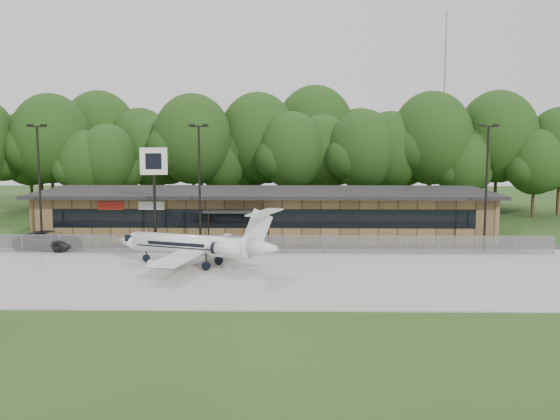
{
  "coord_description": "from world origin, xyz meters",
  "views": [
    {
      "loc": [
        2.39,
        -33.43,
        9.49
      ],
      "look_at": [
        1.57,
        12.0,
        3.9
      ],
      "focal_mm": 40.0,
      "sensor_mm": 36.0,
      "label": 1
    }
  ],
  "objects_px": {
    "suv": "(49,241)",
    "pole_sign": "(154,172)",
    "business_jet": "(198,246)",
    "terminal": "(265,213)"
  },
  "relations": [
    {
      "from": "business_jet",
      "to": "suv",
      "type": "distance_m",
      "value": 14.71
    },
    {
      "from": "business_jet",
      "to": "terminal",
      "type": "bearing_deg",
      "value": 92.2
    },
    {
      "from": "business_jet",
      "to": "suv",
      "type": "relative_size",
      "value": 2.26
    },
    {
      "from": "suv",
      "to": "pole_sign",
      "type": "height_order",
      "value": "pole_sign"
    },
    {
      "from": "terminal",
      "to": "suv",
      "type": "relative_size",
      "value": 7.26
    },
    {
      "from": "business_jet",
      "to": "suv",
      "type": "height_order",
      "value": "business_jet"
    },
    {
      "from": "pole_sign",
      "to": "suv",
      "type": "bearing_deg",
      "value": 177.39
    },
    {
      "from": "terminal",
      "to": "suv",
      "type": "bearing_deg",
      "value": -156.79
    },
    {
      "from": "suv",
      "to": "business_jet",
      "type": "bearing_deg",
      "value": -102.42
    },
    {
      "from": "terminal",
      "to": "suv",
      "type": "height_order",
      "value": "terminal"
    }
  ]
}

